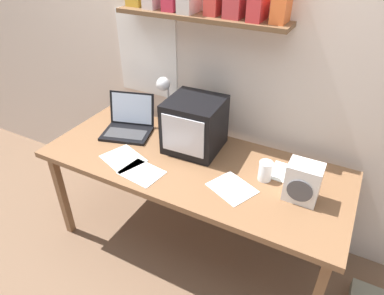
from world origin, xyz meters
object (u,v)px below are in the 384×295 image
(desk_lamp, at_px, (165,97))
(space_heater, at_px, (303,182))
(loose_paper_near_laptop, at_px, (232,188))
(printed_handout, at_px, (289,174))
(open_notebook, at_px, (142,173))
(crt_monitor, at_px, (195,125))
(loose_paper_near_monitor, at_px, (123,159))
(juice_glass, at_px, (265,172))
(corner_desk, at_px, (192,169))
(laptop, at_px, (129,123))

(desk_lamp, height_order, space_heater, desk_lamp)
(space_heater, relative_size, loose_paper_near_laptop, 0.74)
(printed_handout, bearing_deg, open_notebook, -152.95)
(crt_monitor, relative_size, loose_paper_near_monitor, 1.15)
(crt_monitor, distance_m, juice_glass, 0.50)
(loose_paper_near_laptop, bearing_deg, corner_desk, 159.32)
(open_notebook, xyz_separation_m, loose_paper_near_monitor, (-0.17, 0.06, 0.00))
(desk_lamp, bearing_deg, loose_paper_near_monitor, -102.14)
(laptop, bearing_deg, desk_lamp, 5.58)
(crt_monitor, distance_m, open_notebook, 0.43)
(crt_monitor, relative_size, laptop, 0.90)
(corner_desk, relative_size, laptop, 4.83)
(crt_monitor, height_order, space_heater, crt_monitor)
(laptop, distance_m, desk_lamp, 0.32)
(juice_glass, xyz_separation_m, loose_paper_near_laptop, (-0.12, -0.16, -0.05))
(laptop, distance_m, loose_paper_near_laptop, 0.87)
(desk_lamp, bearing_deg, juice_glass, -15.49)
(space_heater, xyz_separation_m, open_notebook, (-0.83, -0.21, -0.10))
(crt_monitor, xyz_separation_m, juice_glass, (0.48, -0.10, -0.11))
(juice_glass, bearing_deg, loose_paper_near_laptop, -128.71)
(open_notebook, xyz_separation_m, printed_handout, (0.73, 0.37, 0.00))
(crt_monitor, xyz_separation_m, loose_paper_near_laptop, (0.36, -0.26, -0.16))
(corner_desk, height_order, laptop, laptop)
(juice_glass, height_order, loose_paper_near_laptop, juice_glass)
(loose_paper_near_monitor, height_order, printed_handout, same)
(corner_desk, height_order, printed_handout, printed_handout)
(loose_paper_near_laptop, xyz_separation_m, open_notebook, (-0.50, -0.11, 0.00))
(laptop, bearing_deg, juice_glass, -21.28)
(loose_paper_near_monitor, relative_size, printed_handout, 1.38)
(loose_paper_near_laptop, bearing_deg, desk_lamp, 151.36)
(space_heater, xyz_separation_m, loose_paper_near_laptop, (-0.33, -0.09, -0.10))
(crt_monitor, distance_m, space_heater, 0.71)
(space_heater, height_order, loose_paper_near_monitor, space_heater)
(loose_paper_near_laptop, xyz_separation_m, loose_paper_near_monitor, (-0.67, -0.05, 0.00))
(printed_handout, bearing_deg, desk_lamp, 175.22)
(space_heater, bearing_deg, loose_paper_near_laptop, -164.23)
(space_heater, bearing_deg, crt_monitor, 166.66)
(loose_paper_near_monitor, bearing_deg, desk_lamp, 79.93)
(juice_glass, distance_m, loose_paper_near_monitor, 0.82)
(crt_monitor, relative_size, juice_glass, 3.01)
(printed_handout, bearing_deg, space_heater, -59.95)
(loose_paper_near_monitor, bearing_deg, juice_glass, 14.71)
(space_heater, distance_m, loose_paper_near_monitor, 1.02)
(desk_lamp, distance_m, juice_glass, 0.78)
(loose_paper_near_laptop, bearing_deg, crt_monitor, 144.21)
(laptop, bearing_deg, space_heater, -23.54)
(loose_paper_near_laptop, relative_size, open_notebook, 1.13)
(space_heater, bearing_deg, laptop, 173.25)
(corner_desk, bearing_deg, juice_glass, 5.83)
(corner_desk, bearing_deg, loose_paper_near_monitor, -156.04)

